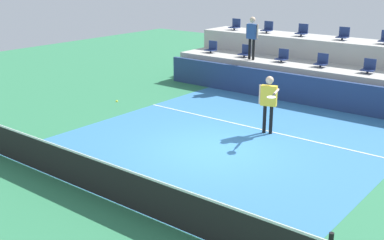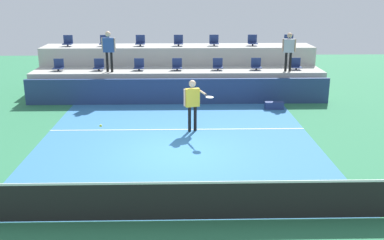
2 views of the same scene
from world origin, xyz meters
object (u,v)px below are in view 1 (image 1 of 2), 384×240
stadium_chair_upper_mid_left (302,31)px  stadium_chair_lower_mid_left (282,57)px  stadium_chair_lower_left (245,52)px  tennis_player (269,99)px  stadium_chair_upper_far_left (235,25)px  tennis_ball (117,101)px  stadium_chair_upper_center (343,35)px  stadium_chair_lower_far_left (212,48)px  stadium_chair_lower_center (322,61)px  stadium_chair_upper_left (268,28)px  stadium_chair_lower_mid_right (369,67)px  spectator_in_white (252,34)px

stadium_chair_upper_mid_left → stadium_chair_lower_mid_left: bearing=-87.8°
stadium_chair_lower_mid_left → stadium_chair_upper_mid_left: bearing=92.2°
stadium_chair_lower_left → tennis_player: 6.50m
stadium_chair_upper_far_left → stadium_chair_upper_mid_left: size_ratio=1.00×
tennis_ball → stadium_chair_lower_mid_left: bearing=88.9°
stadium_chair_lower_mid_left → stadium_chair_upper_far_left: (-3.53, 1.80, 0.85)m
stadium_chair_lower_left → stadium_chair_upper_center: 4.08m
stadium_chair_lower_left → stadium_chair_upper_center: bearing=26.8°
stadium_chair_lower_far_left → stadium_chair_lower_left: 1.79m
tennis_ball → stadium_chair_lower_left: bearing=100.1°
stadium_chair_lower_left → stadium_chair_upper_far_left: stadium_chair_upper_far_left is taller
stadium_chair_lower_center → stadium_chair_upper_left: bearing=152.7°
stadium_chair_lower_left → stadium_chair_upper_center: (3.56, 1.80, 0.85)m
tennis_ball → tennis_player: bearing=58.3°
stadium_chair_upper_center → tennis_player: stadium_chair_upper_center is taller
stadium_chair_lower_far_left → tennis_ball: stadium_chair_lower_far_left is taller
stadium_chair_lower_left → tennis_player: (4.07, -5.05, -0.33)m
stadium_chair_lower_center → tennis_ball: size_ratio=7.65×
stadium_chair_lower_mid_right → stadium_chair_upper_far_left: size_ratio=1.00×
stadium_chair_lower_mid_left → stadium_chair_upper_center: stadium_chair_upper_center is taller
stadium_chair_upper_mid_left → spectator_in_white: (-1.18, -2.18, 0.01)m
stadium_chair_lower_left → stadium_chair_upper_left: bearing=89.6°
stadium_chair_upper_left → spectator_in_white: bearing=-76.4°
stadium_chair_upper_center → stadium_chair_lower_left: bearing=-153.2°
stadium_chair_lower_far_left → spectator_in_white: spectator_in_white is taller
stadium_chair_lower_left → stadium_chair_lower_mid_left: same height
stadium_chair_upper_left → stadium_chair_upper_mid_left: 1.71m
stadium_chair_upper_left → tennis_player: (4.06, -6.85, -1.18)m
stadium_chair_lower_center → stadium_chair_upper_left: size_ratio=1.00×
stadium_chair_lower_center → stadium_chair_upper_left: 4.02m
stadium_chair_upper_mid_left → tennis_ball: (-0.11, -10.83, -0.83)m
stadium_chair_lower_far_left → stadium_chair_lower_mid_right: bearing=0.0°
tennis_player → stadium_chair_lower_mid_left: bearing=114.3°
stadium_chair_lower_mid_left → tennis_ball: size_ratio=7.65×
tennis_player → spectator_in_white: 5.97m
stadium_chair_lower_mid_right → tennis_ball: stadium_chair_lower_mid_right is taller
stadium_chair_lower_far_left → spectator_in_white: (2.34, -0.38, 0.86)m
stadium_chair_lower_left → stadium_chair_lower_mid_right: size_ratio=1.00×
stadium_chair_lower_left → stadium_chair_upper_far_left: 2.64m
spectator_in_white → tennis_ball: (1.07, -8.65, -0.84)m
stadium_chair_lower_mid_right → stadium_chair_upper_center: size_ratio=1.00×
stadium_chair_upper_far_left → stadium_chair_upper_mid_left: 3.46m
stadium_chair_upper_far_left → stadium_chair_upper_center: size_ratio=1.00×
stadium_chair_lower_left → stadium_chair_upper_left: (0.01, 1.80, 0.85)m
stadium_chair_upper_far_left → stadium_chair_upper_left: bearing=0.0°
spectator_in_white → stadium_chair_upper_center: bearing=35.9°
stadium_chair_upper_far_left → stadium_chair_upper_left: size_ratio=1.00×
stadium_chair_lower_center → tennis_player: size_ratio=0.29×
stadium_chair_lower_mid_right → tennis_player: tennis_player is taller
stadium_chair_upper_left → tennis_ball: bearing=-81.6°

